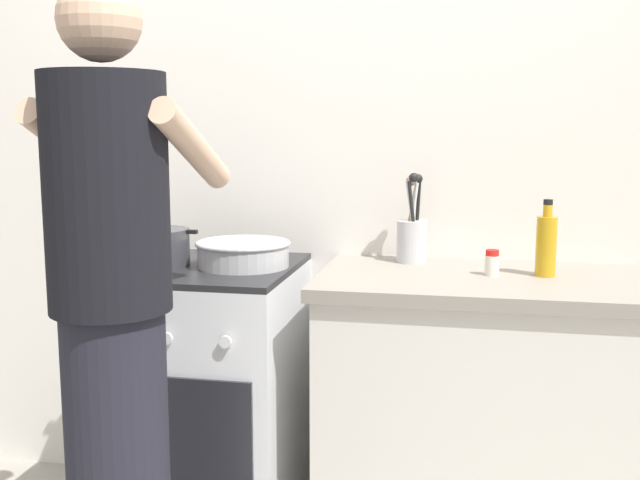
# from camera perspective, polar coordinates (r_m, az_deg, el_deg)

# --- Properties ---
(back_wall) EXTENTS (3.20, 0.10, 2.50)m
(back_wall) POSITION_cam_1_polar(r_m,az_deg,el_deg) (2.67, 4.81, 6.43)
(back_wall) COLOR silver
(back_wall) RESTS_ON ground
(countertop) EXTENTS (1.00, 0.60, 0.90)m
(countertop) POSITION_cam_1_polar(r_m,az_deg,el_deg) (2.47, 11.90, -12.92)
(countertop) COLOR silver
(countertop) RESTS_ON ground
(stove_range) EXTENTS (0.60, 0.62, 0.90)m
(stove_range) POSITION_cam_1_polar(r_m,az_deg,el_deg) (2.61, -8.69, -11.66)
(stove_range) COLOR silver
(stove_range) RESTS_ON ground
(pot) EXTENTS (0.27, 0.21, 0.12)m
(pot) POSITION_cam_1_polar(r_m,az_deg,el_deg) (2.51, -12.21, -0.54)
(pot) COLOR #38383D
(pot) RESTS_ON stove_range
(mixing_bowl) EXTENTS (0.31, 0.31, 0.08)m
(mixing_bowl) POSITION_cam_1_polar(r_m,az_deg,el_deg) (2.44, -5.85, -0.96)
(mixing_bowl) COLOR #B7B7BC
(mixing_bowl) RESTS_ON stove_range
(utensil_crock) EXTENTS (0.10, 0.10, 0.30)m
(utensil_crock) POSITION_cam_1_polar(r_m,az_deg,el_deg) (2.52, 6.99, 0.51)
(utensil_crock) COLOR silver
(utensil_crock) RESTS_ON countertop
(spice_bottle) EXTENTS (0.04, 0.04, 0.08)m
(spice_bottle) POSITION_cam_1_polar(r_m,az_deg,el_deg) (2.35, 12.93, -1.72)
(spice_bottle) COLOR silver
(spice_bottle) RESTS_ON countertop
(oil_bottle) EXTENTS (0.06, 0.06, 0.23)m
(oil_bottle) POSITION_cam_1_polar(r_m,az_deg,el_deg) (2.37, 16.80, -0.32)
(oil_bottle) COLOR gold
(oil_bottle) RESTS_ON countertop
(person) EXTENTS (0.41, 0.50, 1.70)m
(person) POSITION_cam_1_polar(r_m,az_deg,el_deg) (1.96, -15.41, -6.23)
(person) COLOR black
(person) RESTS_ON ground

